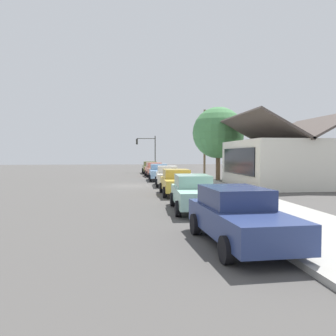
# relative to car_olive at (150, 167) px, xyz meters

# --- Properties ---
(ground_plane) EXTENTS (120.00, 120.00, 0.00)m
(ground_plane) POSITION_rel_car_olive_xyz_m (18.12, -2.66, -0.82)
(ground_plane) COLOR #4C4947
(sidewalk_curb) EXTENTS (60.00, 4.20, 0.16)m
(sidewalk_curb) POSITION_rel_car_olive_xyz_m (18.12, 2.94, -0.74)
(sidewalk_curb) COLOR #A3A099
(sidewalk_curb) RESTS_ON ground
(car_olive) EXTENTS (4.91, 2.13, 1.59)m
(car_olive) POSITION_rel_car_olive_xyz_m (0.00, 0.00, 0.00)
(car_olive) COLOR olive
(car_olive) RESTS_ON ground
(car_coral) EXTENTS (4.56, 2.18, 1.59)m
(car_coral) POSITION_rel_car_olive_xyz_m (6.27, 0.09, -0.00)
(car_coral) COLOR #EA8C75
(car_coral) RESTS_ON ground
(car_skyblue) EXTENTS (4.65, 2.07, 1.59)m
(car_skyblue) POSITION_rel_car_olive_xyz_m (12.59, 0.06, -0.00)
(car_skyblue) COLOR #8CB7E0
(car_skyblue) RESTS_ON ground
(car_ivory) EXTENTS (4.67, 2.17, 1.59)m
(car_ivory) POSITION_rel_car_olive_xyz_m (18.31, 0.25, -0.00)
(car_ivory) COLOR silver
(car_ivory) RESTS_ON ground
(car_mustard) EXTENTS (4.48, 2.06, 1.59)m
(car_mustard) POSITION_rel_car_olive_xyz_m (24.74, 0.10, -0.00)
(car_mustard) COLOR gold
(car_mustard) RESTS_ON ground
(car_seafoam) EXTENTS (4.77, 2.10, 1.59)m
(car_seafoam) POSITION_rel_car_olive_xyz_m (30.80, 0.01, -0.00)
(car_seafoam) COLOR #9ED1BC
(car_seafoam) RESTS_ON ground
(car_navy) EXTENTS (4.87, 2.21, 1.59)m
(car_navy) POSITION_rel_car_olive_xyz_m (36.83, 0.14, -0.00)
(car_navy) COLOR navy
(car_navy) RESTS_ON ground
(storefront_building) EXTENTS (9.79, 7.52, 5.69)m
(storefront_building) POSITION_rel_car_olive_xyz_m (19.65, 9.33, 1.15)
(storefront_building) COLOR silver
(storefront_building) RESTS_ON ground
(shade_tree) EXTENTS (5.11, 5.11, 7.25)m
(shade_tree) POSITION_rel_car_olive_xyz_m (12.45, 6.01, 3.86)
(shade_tree) COLOR brown
(shade_tree) RESTS_ON ground
(traffic_light_main) EXTENTS (0.37, 2.79, 5.20)m
(traffic_light_main) POSITION_rel_car_olive_xyz_m (-3.24, -0.12, 2.67)
(traffic_light_main) COLOR #383833
(traffic_light_main) RESTS_ON ground
(utility_pole_wooden) EXTENTS (1.80, 0.24, 7.50)m
(utility_pole_wooden) POSITION_rel_car_olive_xyz_m (8.35, 5.54, 3.11)
(utility_pole_wooden) COLOR brown
(utility_pole_wooden) RESTS_ON ground
(fire_hydrant_red) EXTENTS (0.22, 0.22, 0.71)m
(fire_hydrant_red) POSITION_rel_car_olive_xyz_m (6.39, 1.54, -0.32)
(fire_hydrant_red) COLOR red
(fire_hydrant_red) RESTS_ON sidewalk_curb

